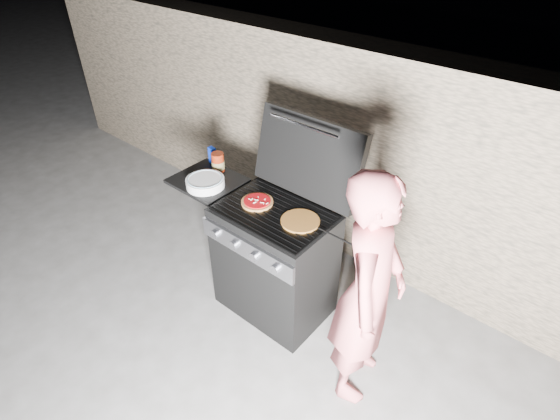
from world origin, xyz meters
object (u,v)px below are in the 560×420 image
Objects in this scene: sauce_jar at (218,162)px; person at (368,293)px; gas_grill at (250,247)px; pizza_topped at (257,201)px.

sauce_jar is 0.09× the size of person.
person is at bearing -7.19° from gas_grill.
pizza_topped is at bearing 64.81° from person.
pizza_topped is 0.56m from sauce_jar.
sauce_jar is (-0.45, 0.15, 0.52)m from gas_grill.
sauce_jar is at bearing 165.06° from pizza_topped.
pizza_topped is at bearing -14.94° from sauce_jar.
person is (1.52, -0.28, -0.18)m from sauce_jar.
gas_grill is 1.14m from person.
person is (0.99, -0.14, -0.12)m from pizza_topped.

